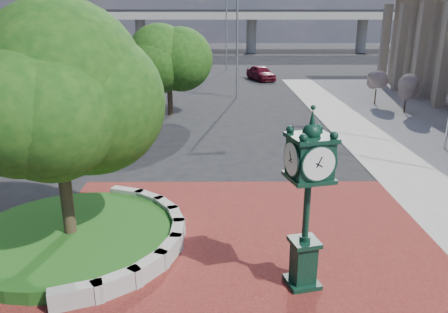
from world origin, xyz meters
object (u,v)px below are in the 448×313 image
street_lamp_near (240,38)px  street_lamp_far (228,24)px  parked_car (261,73)px  post_clock (308,194)px

street_lamp_near → street_lamp_far: (-0.59, 19.64, 0.65)m
parked_car → street_lamp_far: street_lamp_far is taller
street_lamp_near → street_lamp_far: size_ratio=0.88×
street_lamp_near → street_lamp_far: street_lamp_far is taller
post_clock → parked_car: bearing=86.7°
parked_car → street_lamp_far: 11.00m
post_clock → street_lamp_near: size_ratio=0.55×
post_clock → street_lamp_near: street_lamp_near is taller
street_lamp_near → post_clock: bearing=-88.8°
street_lamp_near → street_lamp_far: 19.66m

